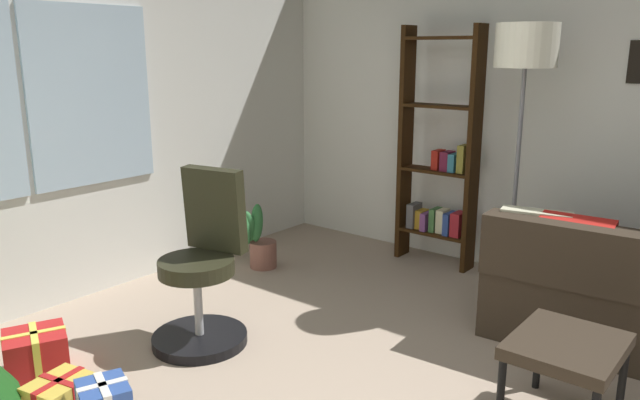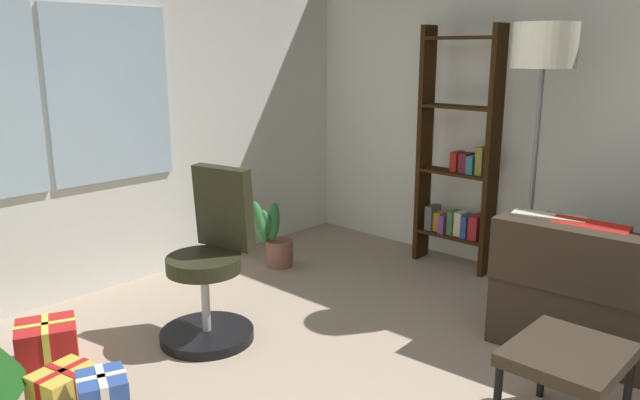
{
  "view_description": "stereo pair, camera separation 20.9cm",
  "coord_description": "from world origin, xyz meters",
  "px_view_note": "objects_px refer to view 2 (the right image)",
  "views": [
    {
      "loc": [
        -2.17,
        -1.05,
        1.7
      ],
      "look_at": [
        0.08,
        0.76,
        0.99
      ],
      "focal_mm": 34.35,
      "sensor_mm": 36.0,
      "label": 1
    },
    {
      "loc": [
        -2.03,
        -1.21,
        1.7
      ],
      "look_at": [
        0.08,
        0.76,
        0.99
      ],
      "focal_mm": 34.35,
      "sensor_mm": 36.0,
      "label": 2
    }
  ],
  "objects_px": {
    "potted_plant": "(273,239)",
    "floor_lamp": "(543,63)",
    "gift_box_red": "(47,344)",
    "bookshelf": "(458,165)",
    "footstool": "(567,360)",
    "gift_box_gold": "(64,389)",
    "office_chair": "(211,273)"
  },
  "relations": [
    {
      "from": "potted_plant",
      "to": "floor_lamp",
      "type": "bearing_deg",
      "value": -69.13
    },
    {
      "from": "gift_box_red",
      "to": "bookshelf",
      "type": "bearing_deg",
      "value": -15.3
    },
    {
      "from": "footstool",
      "to": "gift_box_gold",
      "type": "distance_m",
      "value": 2.37
    },
    {
      "from": "gift_box_gold",
      "to": "bookshelf",
      "type": "xyz_separation_m",
      "value": [
        3.07,
        -0.32,
        0.73
      ]
    },
    {
      "from": "potted_plant",
      "to": "office_chair",
      "type": "bearing_deg",
      "value": -149.5
    },
    {
      "from": "gift_box_red",
      "to": "floor_lamp",
      "type": "relative_size",
      "value": 0.21
    },
    {
      "from": "footstool",
      "to": "gift_box_red",
      "type": "relative_size",
      "value": 1.36
    },
    {
      "from": "bookshelf",
      "to": "potted_plant",
      "type": "xyz_separation_m",
      "value": [
        -1.01,
        1.05,
        -0.6
      ]
    },
    {
      "from": "potted_plant",
      "to": "gift_box_gold",
      "type": "bearing_deg",
      "value": -160.5
    },
    {
      "from": "footstool",
      "to": "floor_lamp",
      "type": "distance_m",
      "value": 1.97
    },
    {
      "from": "gift_box_gold",
      "to": "office_chair",
      "type": "relative_size",
      "value": 0.3
    },
    {
      "from": "gift_box_red",
      "to": "floor_lamp",
      "type": "height_order",
      "value": "floor_lamp"
    },
    {
      "from": "bookshelf",
      "to": "office_chair",
      "type": "bearing_deg",
      "value": 169.12
    },
    {
      "from": "gift_box_gold",
      "to": "office_chair",
      "type": "bearing_deg",
      "value": 5.03
    },
    {
      "from": "footstool",
      "to": "gift_box_red",
      "type": "xyz_separation_m",
      "value": [
        -1.31,
        2.34,
        -0.25
      ]
    },
    {
      "from": "gift_box_red",
      "to": "potted_plant",
      "type": "relative_size",
      "value": 0.7
    },
    {
      "from": "footstool",
      "to": "floor_lamp",
      "type": "xyz_separation_m",
      "value": [
        1.3,
        0.79,
        1.25
      ]
    },
    {
      "from": "gift_box_gold",
      "to": "floor_lamp",
      "type": "relative_size",
      "value": 0.17
    },
    {
      "from": "office_chair",
      "to": "floor_lamp",
      "type": "height_order",
      "value": "floor_lamp"
    },
    {
      "from": "potted_plant",
      "to": "gift_box_red",
      "type": "bearing_deg",
      "value": -172.78
    },
    {
      "from": "gift_box_gold",
      "to": "floor_lamp",
      "type": "height_order",
      "value": "floor_lamp"
    },
    {
      "from": "office_chair",
      "to": "floor_lamp",
      "type": "distance_m",
      "value": 2.44
    },
    {
      "from": "floor_lamp",
      "to": "potted_plant",
      "type": "xyz_separation_m",
      "value": [
        -0.69,
        1.8,
        -1.39
      ]
    },
    {
      "from": "gift_box_gold",
      "to": "potted_plant",
      "type": "xyz_separation_m",
      "value": [
        2.06,
        0.73,
        0.13
      ]
    },
    {
      "from": "footstool",
      "to": "gift_box_gold",
      "type": "relative_size",
      "value": 1.74
    },
    {
      "from": "floor_lamp",
      "to": "potted_plant",
      "type": "height_order",
      "value": "floor_lamp"
    },
    {
      "from": "gift_box_gold",
      "to": "potted_plant",
      "type": "bearing_deg",
      "value": 19.5
    },
    {
      "from": "floor_lamp",
      "to": "gift_box_gold",
      "type": "bearing_deg",
      "value": 158.7
    },
    {
      "from": "gift_box_gold",
      "to": "office_chair",
      "type": "distance_m",
      "value": 1.02
    },
    {
      "from": "footstool",
      "to": "gift_box_red",
      "type": "bearing_deg",
      "value": 119.23
    },
    {
      "from": "footstool",
      "to": "potted_plant",
      "type": "relative_size",
      "value": 0.96
    },
    {
      "from": "gift_box_gold",
      "to": "bookshelf",
      "type": "relative_size",
      "value": 0.16
    }
  ]
}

